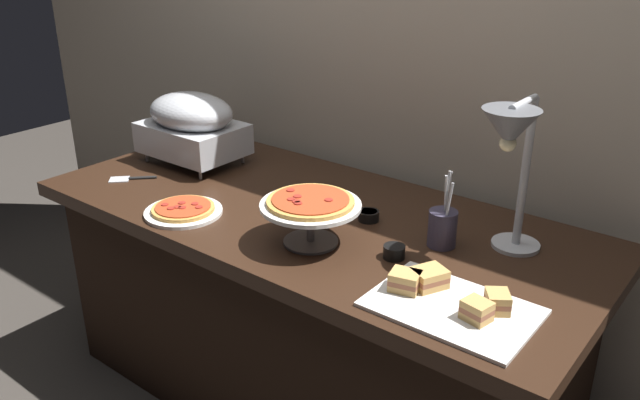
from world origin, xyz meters
The scene contains 12 objects.
ground_plane centered at (0.00, 0.00, 0.00)m, with size 8.00×8.00×0.00m, color #38332D.
back_wall centered at (0.00, 0.50, 1.20)m, with size 4.40×0.04×2.40m, color tan.
buffet_table centered at (0.00, 0.00, 0.39)m, with size 1.90×0.84×0.76m.
chafing_dish centered at (-0.66, 0.09, 0.91)m, with size 0.39×0.28×0.28m.
heat_lamp centered at (0.63, 0.05, 1.11)m, with size 0.15×0.30×0.46m.
pizza_plate_front centered at (-0.31, -0.27, 0.77)m, with size 0.25×0.25×0.03m.
pizza_plate_center centered at (0.14, -0.18, 0.87)m, with size 0.30×0.30×0.15m.
sandwich_platter centered at (0.63, -0.24, 0.78)m, with size 0.40×0.27×0.06m.
sauce_cup_near centered at (0.39, -0.10, 0.78)m, with size 0.06×0.06×0.04m.
sauce_cup_far centered at (0.19, 0.06, 0.78)m, with size 0.07×0.07×0.03m.
utensil_holder centered at (0.45, 0.05, 0.82)m, with size 0.08×0.08×0.23m.
serving_spatula centered at (-0.70, -0.19, 0.76)m, with size 0.14×0.15×0.01m.
Camera 1 is at (1.23, -1.52, 1.64)m, focal length 36.66 mm.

